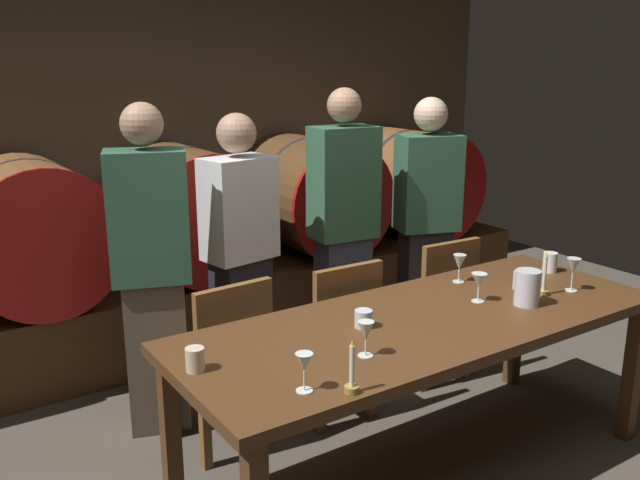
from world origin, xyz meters
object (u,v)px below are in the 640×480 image
Objects in this scene: wine_barrel_left at (31,230)px; chair_center at (336,332)px; chair_left at (225,357)px; cup_far_left at (195,359)px; chair_right at (437,302)px; wine_glass_right at (459,263)px; guest_far_right at (426,225)px; guest_center_right at (343,230)px; cup_center_right at (520,280)px; pitcher at (527,288)px; wine_glass_far_left at (304,364)px; guest_far_left at (152,270)px; wine_glass_center at (479,281)px; cup_center_left at (363,319)px; wine_glass_left at (366,332)px; guest_center_left at (240,256)px; candle_left at (352,378)px; dining_table at (425,333)px; wine_barrel_right at (310,194)px; wine_barrel_center at (186,210)px; cup_far_right at (550,262)px; wine_barrel_far_right at (407,182)px; candle_right at (543,283)px; wine_glass_far_right at (573,267)px.

wine_barrel_left reaches higher than chair_center.
chair_left reaches higher than cup_far_left.
chair_right is 6.03× the size of wine_glass_right.
wine_glass_right is (-0.48, -0.77, 0.02)m from guest_far_right.
guest_center_right is 19.36× the size of cup_center_right.
pitcher reaches higher than wine_glass_far_left.
guest_far_left is at bearing 9.21° from guest_center_right.
chair_left is at bearing 146.31° from wine_glass_center.
cup_center_left is 0.86× the size of cup_center_right.
wine_glass_left reaches higher than cup_center_left.
wine_glass_center is (1.20, -1.05, 0.01)m from guest_far_left.
guest_center_left reaches higher than pitcher.
wine_barrel_left reaches higher than candle_left.
chair_left reaches higher than dining_table.
wine_glass_left is (0.35, 0.11, -0.00)m from wine_glass_far_left.
wine_barrel_left is at bearing 127.25° from wine_glass_center.
wine_glass_far_left is at bearing -165.67° from wine_glass_center.
wine_barrel_left is 1.06× the size of chair_left.
wine_glass_left is 1.59× the size of cup_far_left.
guest_far_right is at bearing 36.78° from wine_glass_far_left.
dining_table is 0.80m from candle_left.
wine_barrel_right is at bearing 79.20° from wine_glass_center.
wine_barrel_center is at bearing 76.42° from wine_glass_far_left.
guest_far_left is 15.91× the size of cup_far_right.
chair_center is 0.73m from wine_glass_right.
wine_barrel_far_right is at bearing 35.98° from cup_far_left.
candle_right is 0.13m from cup_center_right.
chair_center is 0.97m from cup_center_right.
cup_center_left is (-1.02, -0.61, 0.32)m from chair_right.
wine_glass_far_right is (1.66, 0.15, 0.02)m from wine_glass_far_left.
dining_table is 1.03m from cup_far_right.
candle_left is at bearing -163.34° from cup_far_right.
wine_glass_far_left is (-1.32, -0.14, 0.02)m from pitcher.
dining_table is 11.62× the size of candle_left.
wine_barrel_center is 1.06× the size of chair_center.
wine_glass_right is (-0.20, 0.37, 0.04)m from candle_right.
guest_center_right is at bearing -57.28° from wine_barrel_center.
guest_far_left reaches higher than wine_barrel_center.
chair_left is 1.58m from candle_right.
cup_center_left is (-0.64, 0.05, -0.06)m from wine_glass_center.
wine_barrel_center is 2.01m from cup_center_left.
wine_glass_far_right is at bearing -46.92° from wine_barrel_left.
wine_barrel_far_right is 5.56× the size of wine_glass_far_right.
wine_barrel_right is 1.06m from guest_far_right.
guest_center_right reaches higher than dining_table.
chair_center is 8.30× the size of cup_far_right.
wine_barrel_far_right is at bearing 64.93° from candle_right.
candle_right reaches higher than cup_far_left.
cup_far_left is 1.17× the size of cup_center_left.
wine_glass_left is at bearing 59.27° from guest_far_right.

